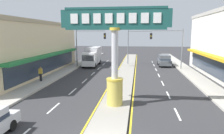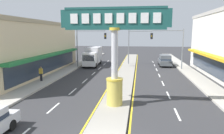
{
  "view_description": "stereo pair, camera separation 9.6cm",
  "coord_description": "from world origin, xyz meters",
  "px_view_note": "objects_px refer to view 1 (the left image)",
  "views": [
    {
      "loc": [
        1.7,
        -8.85,
        5.44
      ],
      "look_at": [
        -0.53,
        8.27,
        2.6
      ],
      "focal_mm": 32.51,
      "sensor_mm": 36.0,
      "label": 1
    },
    {
      "loc": [
        1.8,
        -8.84,
        5.44
      ],
      "look_at": [
        -0.53,
        8.27,
        2.6
      ],
      "focal_mm": 32.51,
      "sensor_mm": 36.0,
      "label": 2
    }
  ],
  "objects_px": {
    "district_sign": "(115,54)",
    "traffic_light_median_far": "(137,41)",
    "box_truck_far_right_lane": "(92,56)",
    "traffic_light_right_side": "(170,42)",
    "storefront_left": "(14,48)",
    "suv_near_right_lane": "(164,60)",
    "traffic_light_left_side": "(87,41)",
    "pedestrian_near_kerb": "(41,73)"
  },
  "relations": [
    {
      "from": "traffic_light_right_side",
      "to": "box_truck_far_right_lane",
      "type": "height_order",
      "value": "traffic_light_right_side"
    },
    {
      "from": "traffic_light_left_side",
      "to": "box_truck_far_right_lane",
      "type": "relative_size",
      "value": 0.89
    },
    {
      "from": "district_sign",
      "to": "traffic_light_right_side",
      "type": "bearing_deg",
      "value": 69.1
    },
    {
      "from": "box_truck_far_right_lane",
      "to": "suv_near_right_lane",
      "type": "bearing_deg",
      "value": 4.57
    },
    {
      "from": "district_sign",
      "to": "traffic_light_right_side",
      "type": "height_order",
      "value": "district_sign"
    },
    {
      "from": "district_sign",
      "to": "traffic_light_median_far",
      "type": "relative_size",
      "value": 1.27
    },
    {
      "from": "suv_near_right_lane",
      "to": "district_sign",
      "type": "bearing_deg",
      "value": -106.66
    },
    {
      "from": "storefront_left",
      "to": "pedestrian_near_kerb",
      "type": "bearing_deg",
      "value": -35.97
    },
    {
      "from": "box_truck_far_right_lane",
      "to": "pedestrian_near_kerb",
      "type": "distance_m",
      "value": 13.36
    },
    {
      "from": "traffic_light_left_side",
      "to": "suv_near_right_lane",
      "type": "bearing_deg",
      "value": 15.55
    },
    {
      "from": "traffic_light_right_side",
      "to": "suv_near_right_lane",
      "type": "distance_m",
      "value": 4.92
    },
    {
      "from": "traffic_light_left_side",
      "to": "traffic_light_median_far",
      "type": "height_order",
      "value": "same"
    },
    {
      "from": "district_sign",
      "to": "pedestrian_near_kerb",
      "type": "distance_m",
      "value": 11.51
    },
    {
      "from": "storefront_left",
      "to": "traffic_light_median_far",
      "type": "relative_size",
      "value": 3.68
    },
    {
      "from": "traffic_light_right_side",
      "to": "traffic_light_left_side",
      "type": "bearing_deg",
      "value": 179.15
    },
    {
      "from": "storefront_left",
      "to": "traffic_light_right_side",
      "type": "bearing_deg",
      "value": 16.51
    },
    {
      "from": "pedestrian_near_kerb",
      "to": "district_sign",
      "type": "bearing_deg",
      "value": -35.1
    },
    {
      "from": "suv_near_right_lane",
      "to": "pedestrian_near_kerb",
      "type": "height_order",
      "value": "suv_near_right_lane"
    },
    {
      "from": "district_sign",
      "to": "traffic_light_right_side",
      "type": "distance_m",
      "value": 17.91
    },
    {
      "from": "traffic_light_right_side",
      "to": "suv_near_right_lane",
      "type": "height_order",
      "value": "traffic_light_right_side"
    },
    {
      "from": "traffic_light_right_side",
      "to": "suv_near_right_lane",
      "type": "bearing_deg",
      "value": 94.45
    },
    {
      "from": "storefront_left",
      "to": "district_sign",
      "type": "bearing_deg",
      "value": -35.43
    },
    {
      "from": "district_sign",
      "to": "box_truck_far_right_lane",
      "type": "height_order",
      "value": "district_sign"
    },
    {
      "from": "traffic_light_left_side",
      "to": "pedestrian_near_kerb",
      "type": "height_order",
      "value": "traffic_light_left_side"
    },
    {
      "from": "traffic_light_left_side",
      "to": "box_truck_far_right_lane",
      "type": "distance_m",
      "value": 3.58
    },
    {
      "from": "traffic_light_left_side",
      "to": "traffic_light_median_far",
      "type": "bearing_deg",
      "value": 28.96
    },
    {
      "from": "district_sign",
      "to": "storefront_left",
      "type": "bearing_deg",
      "value": 144.57
    },
    {
      "from": "storefront_left",
      "to": "box_truck_far_right_lane",
      "type": "bearing_deg",
      "value": 46.23
    },
    {
      "from": "district_sign",
      "to": "traffic_light_left_side",
      "type": "bearing_deg",
      "value": 110.68
    },
    {
      "from": "district_sign",
      "to": "traffic_light_right_side",
      "type": "relative_size",
      "value": 1.27
    },
    {
      "from": "pedestrian_near_kerb",
      "to": "traffic_light_median_far",
      "type": "bearing_deg",
      "value": 54.72
    },
    {
      "from": "district_sign",
      "to": "box_truck_far_right_lane",
      "type": "relative_size",
      "value": 1.13
    },
    {
      "from": "traffic_light_right_side",
      "to": "traffic_light_median_far",
      "type": "bearing_deg",
      "value": 138.2
    },
    {
      "from": "storefront_left",
      "to": "traffic_light_median_far",
      "type": "bearing_deg",
      "value": 33.72
    },
    {
      "from": "storefront_left",
      "to": "traffic_light_left_side",
      "type": "relative_size",
      "value": 3.68
    },
    {
      "from": "district_sign",
      "to": "box_truck_far_right_lane",
      "type": "distance_m",
      "value": 20.5
    },
    {
      "from": "box_truck_far_right_lane",
      "to": "traffic_light_right_side",
      "type": "bearing_deg",
      "value": -12.09
    },
    {
      "from": "traffic_light_left_side",
      "to": "traffic_light_right_side",
      "type": "height_order",
      "value": "same"
    },
    {
      "from": "traffic_light_median_far",
      "to": "box_truck_far_right_lane",
      "type": "relative_size",
      "value": 0.89
    },
    {
      "from": "district_sign",
      "to": "storefront_left",
      "type": "relative_size",
      "value": 0.35
    },
    {
      "from": "district_sign",
      "to": "pedestrian_near_kerb",
      "type": "relative_size",
      "value": 4.83
    },
    {
      "from": "suv_near_right_lane",
      "to": "box_truck_far_right_lane",
      "type": "distance_m",
      "value": 12.31
    }
  ]
}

